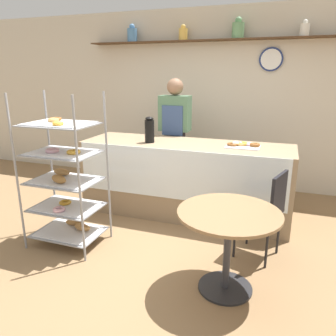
# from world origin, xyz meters

# --- Properties ---
(ground_plane) EXTENTS (14.00, 14.00, 0.00)m
(ground_plane) POSITION_xyz_m (0.00, 0.00, 0.00)
(ground_plane) COLOR olive
(back_wall) EXTENTS (10.00, 0.30, 2.70)m
(back_wall) POSITION_xyz_m (0.00, 2.35, 1.37)
(back_wall) COLOR beige
(back_wall) RESTS_ON ground_plane
(display_counter) EXTENTS (2.60, 0.78, 0.93)m
(display_counter) POSITION_xyz_m (0.00, 1.01, 0.46)
(display_counter) COLOR #937A5B
(display_counter) RESTS_ON ground_plane
(pastry_rack) EXTENTS (0.74, 0.54, 1.59)m
(pastry_rack) POSITION_xyz_m (-0.94, -0.16, 0.70)
(pastry_rack) COLOR gray
(pastry_rack) RESTS_ON ground_plane
(person_worker) EXTENTS (0.43, 0.23, 1.69)m
(person_worker) POSITION_xyz_m (-0.33, 1.58, 0.93)
(person_worker) COLOR #282833
(person_worker) RESTS_ON ground_plane
(cafe_table) EXTENTS (0.83, 0.83, 0.71)m
(cafe_table) POSITION_xyz_m (0.78, -0.39, 0.54)
(cafe_table) COLOR #262628
(cafe_table) RESTS_ON ground_plane
(cafe_chair) EXTENTS (0.47, 0.47, 0.89)m
(cafe_chair) POSITION_xyz_m (1.05, 0.22, 0.55)
(cafe_chair) COLOR black
(cafe_chair) RESTS_ON ground_plane
(coffee_carafe) EXTENTS (0.12, 0.12, 0.32)m
(coffee_carafe) POSITION_xyz_m (-0.44, 0.90, 1.08)
(coffee_carafe) COLOR black
(coffee_carafe) RESTS_ON display_counter
(donut_tray_counter) EXTENTS (0.39, 0.28, 0.05)m
(donut_tray_counter) POSITION_xyz_m (0.69, 1.05, 0.95)
(donut_tray_counter) COLOR silver
(donut_tray_counter) RESTS_ON display_counter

